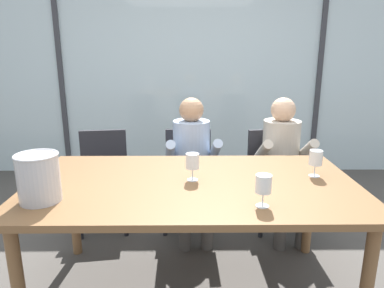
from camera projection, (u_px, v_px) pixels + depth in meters
name	position (u px, v px, depth m)	size (l,w,h in m)	color
ground	(191.00, 220.00, 3.33)	(14.00, 14.00, 0.00)	#4C4742
window_glass_panel	(190.00, 73.00, 4.40)	(7.24, 0.03, 2.60)	silver
window_mullion_left	(61.00, 73.00, 4.37)	(0.06, 0.06, 2.60)	#38383D
window_mullion_right	(319.00, 73.00, 4.40)	(0.06, 0.06, 2.60)	#38383D
hillside_vineyard	(190.00, 88.00, 8.17)	(13.24, 2.40, 1.42)	#568942
dining_table	(193.00, 193.00, 2.19)	(2.04, 1.11, 0.78)	brown
chair_near_curtain	(104.00, 172.00, 3.17)	(0.50, 0.50, 0.87)	#232328
chair_left_of_center	(188.00, 170.00, 3.20)	(0.46, 0.46, 0.87)	#232328
chair_center	(273.00, 170.00, 3.20)	(0.49, 0.49, 0.87)	#232328
person_pale_blue_shirt	(192.00, 158.00, 3.00)	(0.48, 0.63, 1.19)	#9EB2D1
person_beige_jumper	(283.00, 158.00, 3.00)	(0.48, 0.62, 1.19)	#B7AD9E
ice_bucket_primary	(39.00, 177.00, 1.86)	(0.23, 0.23, 0.27)	#B7B7BC
wine_glass_by_left_taster	(263.00, 185.00, 1.80)	(0.08, 0.08, 0.17)	silver
wine_glass_near_bucket	(192.00, 162.00, 2.17)	(0.08, 0.08, 0.17)	silver
wine_glass_center_pour	(316.00, 159.00, 2.23)	(0.08, 0.08, 0.17)	silver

